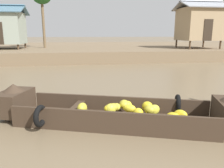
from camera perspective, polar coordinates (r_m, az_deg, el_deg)
ground_plane at (r=9.45m, az=-8.09°, el=-0.73°), size 300.00×300.00×0.00m
riverbank_strip at (r=26.06m, az=-8.45°, el=8.88°), size 160.00×20.00×0.88m
banana_boat at (r=5.53m, az=0.97°, el=-7.18°), size 6.11×2.93×0.91m
stilt_house_left at (r=22.05m, az=-26.35°, el=13.03°), size 3.95×3.49×3.79m
stilt_house_mid_left at (r=22.30m, az=21.58°, el=14.36°), size 3.96×3.63×4.23m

